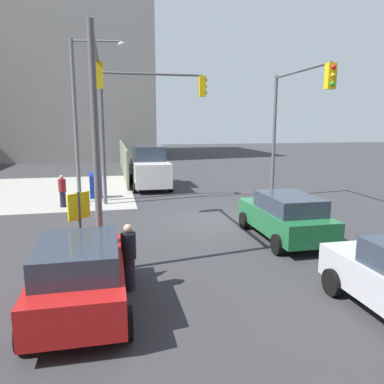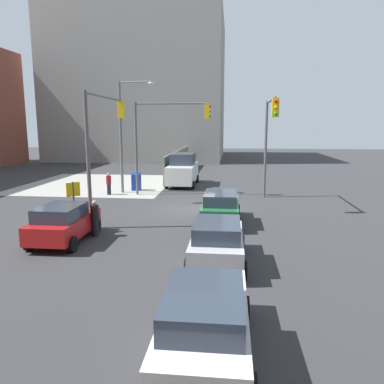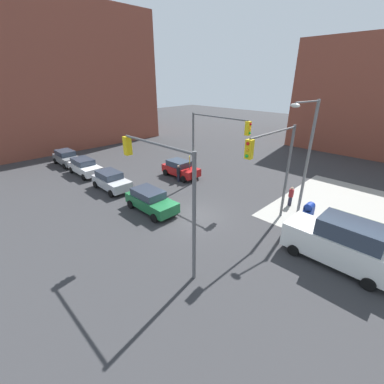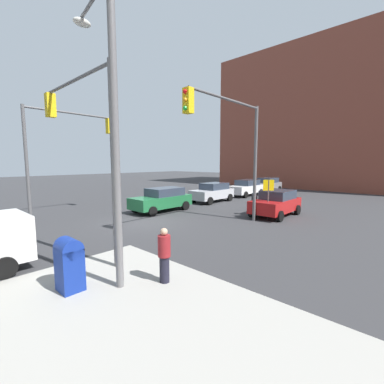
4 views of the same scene
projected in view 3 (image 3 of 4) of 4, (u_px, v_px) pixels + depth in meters
ground_plane at (193, 215)px, 18.74m from camera, size 120.00×120.00×0.00m
sidewalk_corner at (367, 215)px, 18.73m from camera, size 12.00×12.00×0.01m
building_brick_west at (44, 78)px, 36.79m from camera, size 16.00×28.00×18.25m
traffic_signal_nw_corner at (213, 138)px, 21.18m from camera, size 5.94×0.36×6.50m
traffic_signal_se_corner at (164, 181)px, 12.38m from camera, size 5.43×0.36×6.50m
traffic_signal_ne_corner at (275, 160)px, 15.54m from camera, size 0.36×5.35×6.50m
street_lamp_corner at (306, 152)px, 17.01m from camera, size 0.77×2.65×8.00m
warning_sign_two_way at (190, 164)px, 24.74m from camera, size 0.48×0.48×2.40m
mailbox_blue at (308, 212)px, 17.65m from camera, size 0.56×0.64×1.43m
sedan_gray at (67, 157)px, 29.43m from camera, size 4.19×2.02×1.62m
hatchback_green at (151, 200)px, 19.13m from camera, size 4.39×2.02×1.62m
coupe_white at (85, 166)px, 26.42m from camera, size 4.44×2.02×1.62m
hatchback_silver at (111, 180)px, 22.82m from camera, size 4.12×2.02×1.62m
sedan_red at (180, 168)px, 25.84m from camera, size 3.95×2.02×1.62m
van_white_delivery at (341, 243)px, 13.47m from camera, size 5.40×2.32×2.62m
pedestrian_crossing at (291, 196)px, 19.89m from camera, size 0.36×0.36×1.58m
pedestrian_waiting at (178, 173)px, 24.60m from camera, size 0.36×0.36×1.65m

